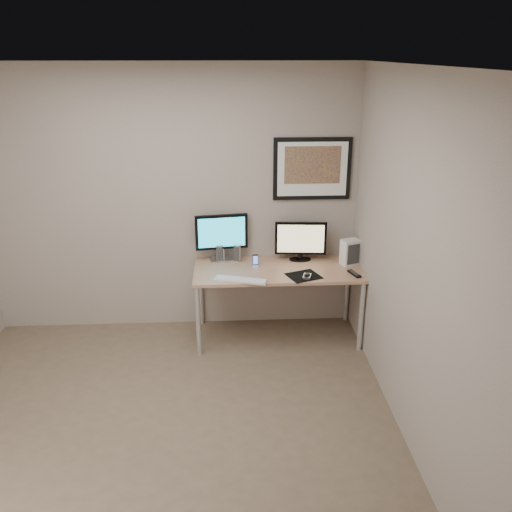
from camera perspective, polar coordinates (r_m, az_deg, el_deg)
The scene contains 14 objects.
floor at distance 4.39m, azimuth -9.83°, elevation -17.25°, with size 3.60×3.60×0.00m, color brown.
room at distance 4.05m, azimuth -10.58°, elevation 5.59°, with size 3.60×3.60×3.60m.
desk at distance 5.21m, azimuth 2.29°, elevation -1.99°, with size 1.60×0.70×0.73m.
framed_art at distance 5.29m, azimuth 5.93°, elevation 9.12°, with size 0.75×0.04×0.60m.
monitor_large at distance 5.31m, azimuth -3.65°, elevation 2.19°, with size 0.51×0.20×0.47m.
monitor_tv at distance 5.33m, azimuth 4.72°, elevation 1.67°, with size 0.51×0.13×0.40m.
speaker_left at distance 5.34m, azimuth -3.84°, elevation 0.30°, with size 0.07×0.07×0.17m, color #B5B5BB.
speaker_right at distance 5.34m, azimuth -1.96°, elevation 0.33°, with size 0.07×0.07×0.17m, color #B5B5BB.
phone_dock at distance 5.21m, azimuth -0.06°, elevation -0.48°, with size 0.06×0.06×0.12m, color black.
keyboard at distance 4.91m, azimuth -1.62°, elevation -2.53°, with size 0.49×0.13×0.02m, color silver.
mousepad at distance 5.03m, azimuth 5.05°, elevation -2.10°, with size 0.28×0.25×0.00m, color black.
mouse at distance 4.99m, azimuth 5.39°, elevation -2.04°, with size 0.06×0.11×0.04m, color black.
remote at distance 5.12m, azimuth 10.31°, elevation -1.83°, with size 0.05×0.18×0.02m, color black.
fan_unit at distance 5.32m, azimuth 9.87°, elevation 0.40°, with size 0.16×0.12×0.25m, color silver.
Camera 1 is at (0.53, -3.43, 2.68)m, focal length 38.00 mm.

